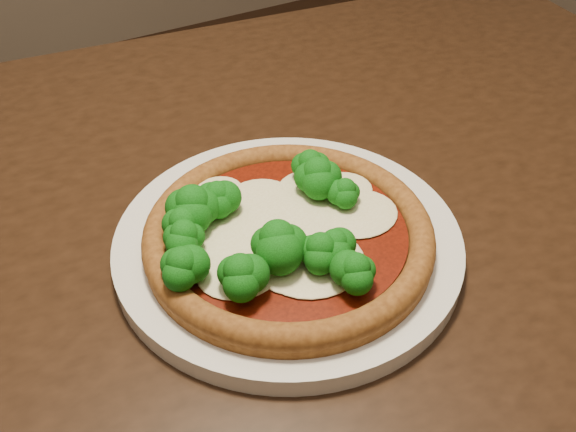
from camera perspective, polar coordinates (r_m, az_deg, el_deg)
dining_table at (r=0.67m, az=-4.60°, el=-6.59°), size 1.37×1.00×0.75m
plate at (r=0.57m, az=0.00°, el=-2.34°), size 0.31×0.31×0.02m
pizza at (r=0.54m, az=-0.54°, el=-1.38°), size 0.25×0.25×0.06m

